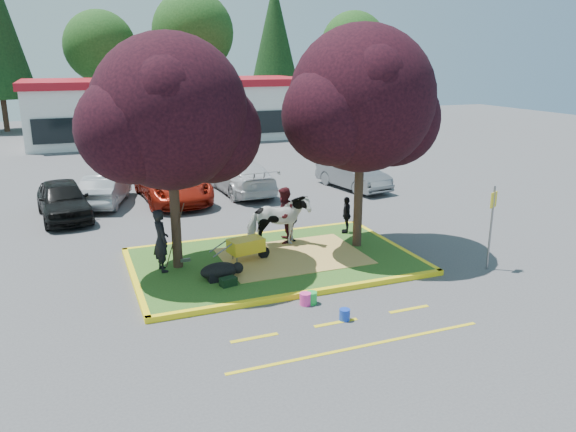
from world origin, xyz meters
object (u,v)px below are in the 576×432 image
object	(u,v)px
car_silver	(105,189)
car_black	(63,200)
calf	(219,271)
bucket_green	(311,298)
cow	(278,221)
wheelbarrow	(246,246)
bucket_pink	(305,299)
sign_post	(492,219)
bucket_blue	(345,315)
handler	(161,240)

from	to	relation	value
car_silver	car_black	bearing A→B (deg)	60.84
calf	bucket_green	distance (m)	2.77
cow	bucket_green	distance (m)	4.24
car_black	car_silver	distance (m)	2.30
wheelbarrow	cow	bearing A→B (deg)	23.71
calf	car_black	size ratio (longest dim) A/B	0.24
calf	car_black	world-z (taller)	car_black
bucket_pink	car_black	bearing A→B (deg)	117.59
sign_post	bucket_green	bearing A→B (deg)	158.18
cow	sign_post	distance (m)	6.37
cow	bucket_pink	distance (m)	4.28
sign_post	bucket_pink	size ratio (longest dim) A/B	7.98
sign_post	car_black	size ratio (longest dim) A/B	0.58
calf	cow	bearing A→B (deg)	45.91
calf	sign_post	xyz separation A→B (m)	(7.57, -1.77, 1.15)
wheelbarrow	bucket_blue	world-z (taller)	wheelbarrow
wheelbarrow	car_silver	xyz separation A→B (m)	(-3.34, 9.01, 0.04)
cow	bucket_green	world-z (taller)	cow
handler	wheelbarrow	size ratio (longest dim) A/B	0.99
bucket_green	car_black	bearing A→B (deg)	118.33
sign_post	car_silver	xyz separation A→B (m)	(-9.79, 11.85, -0.87)
cow	calf	bearing A→B (deg)	134.40
bucket_pink	bucket_blue	size ratio (longest dim) A/B	1.12
bucket_blue	calf	bearing A→B (deg)	124.13
calf	sign_post	distance (m)	7.85
bucket_green	bucket_pink	bearing A→B (deg)	-175.81
car_silver	handler	bearing A→B (deg)	112.30
wheelbarrow	car_black	xyz separation A→B (m)	(-4.98, 7.40, 0.11)
sign_post	wheelbarrow	bearing A→B (deg)	131.30
handler	wheelbarrow	bearing A→B (deg)	-101.05
bucket_blue	sign_post	bearing A→B (deg)	15.00
bucket_pink	car_black	xyz separation A→B (m)	(-5.52, 10.57, 0.58)
calf	handler	bearing A→B (deg)	145.05
bucket_blue	car_silver	distance (m)	14.01
cow	sign_post	xyz separation A→B (m)	(5.09, -3.80, 0.56)
bucket_green	car_silver	size ratio (longest dim) A/B	0.08
sign_post	bucket_blue	xyz separation A→B (m)	(-5.39, -1.44, -1.39)
car_black	cow	bearing A→B (deg)	-51.57
handler	sign_post	world-z (taller)	sign_post
handler	car_black	bearing A→B (deg)	10.71
car_black	wheelbarrow	bearing A→B (deg)	-62.19
bucket_blue	handler	bearing A→B (deg)	128.63
handler	bucket_green	size ratio (longest dim) A/B	5.81
car_silver	bucket_pink	bearing A→B (deg)	124.25
cow	handler	xyz separation A→B (m)	(-3.81, -0.84, 0.07)
sign_post	car_black	xyz separation A→B (m)	(-11.44, 10.25, -0.80)
bucket_pink	car_silver	distance (m)	12.79
wheelbarrow	bucket_green	size ratio (longest dim) A/B	5.89
wheelbarrow	car_silver	world-z (taller)	car_silver
sign_post	bucket_blue	size ratio (longest dim) A/B	8.96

